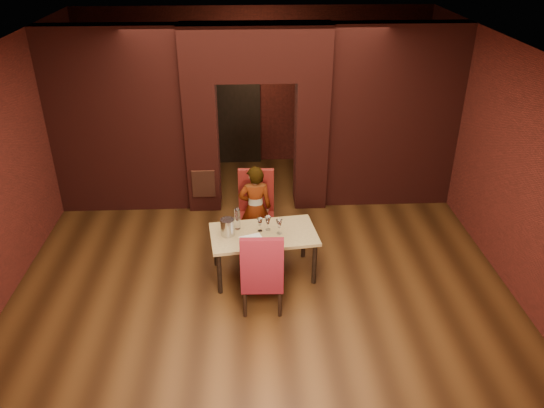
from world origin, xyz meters
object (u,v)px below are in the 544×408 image
at_px(chair_near, 262,269).
at_px(person_seated, 255,208).
at_px(dining_table, 264,254).
at_px(wine_glass_a, 260,225).
at_px(chair_far, 256,211).
at_px(wine_bucket, 228,227).
at_px(water_bottle, 237,218).
at_px(wine_glass_c, 279,227).
at_px(wine_glass_b, 268,223).
at_px(potted_plant, 294,226).

relative_size(chair_near, person_seated, 0.85).
height_order(dining_table, wine_glass_a, wine_glass_a).
height_order(dining_table, person_seated, person_seated).
distance_m(chair_far, wine_bucket, 0.94).
bearing_deg(water_bottle, chair_far, 67.48).
height_order(wine_glass_a, water_bottle, water_bottle).
relative_size(chair_near, wine_glass_c, 5.30).
bearing_deg(wine_bucket, wine_glass_c, -0.13).
height_order(wine_glass_b, wine_bucket, wine_bucket).
distance_m(wine_glass_c, water_bottle, 0.61).
bearing_deg(person_seated, wine_glass_c, 109.22).
xyz_separation_m(wine_glass_b, wine_bucket, (-0.57, -0.10, 0.01)).
bearing_deg(person_seated, wine_glass_a, 90.68).
bearing_deg(chair_near, wine_glass_a, -87.94).
bearing_deg(chair_near, water_bottle, -67.76).
xyz_separation_m(chair_near, water_bottle, (-0.32, 0.87, 0.27)).
bearing_deg(dining_table, potted_plant, 54.90).
bearing_deg(potted_plant, wine_glass_b, -116.91).
relative_size(wine_glass_a, potted_plant, 0.49).
distance_m(wine_glass_c, wine_bucket, 0.73).
xyz_separation_m(dining_table, wine_bucket, (-0.50, -0.02, 0.47)).
relative_size(dining_table, wine_glass_c, 6.62).
xyz_separation_m(water_bottle, potted_plant, (0.90, 0.88, -0.66)).
relative_size(chair_near, wine_bucket, 4.91).
height_order(chair_far, water_bottle, chair_far).
bearing_deg(water_bottle, wine_glass_c, -15.07).
xyz_separation_m(chair_near, wine_bucket, (-0.46, 0.71, 0.22)).
distance_m(dining_table, chair_far, 0.84).
relative_size(person_seated, wine_glass_a, 7.01).
distance_m(chair_near, potted_plant, 1.88).
distance_m(person_seated, wine_glass_c, 0.83).
bearing_deg(wine_glass_b, potted_plant, 63.09).
bearing_deg(wine_glass_b, water_bottle, 172.98).
distance_m(dining_table, wine_glass_c, 0.51).
height_order(chair_near, person_seated, person_seated).
bearing_deg(wine_glass_c, wine_glass_a, 163.06).
bearing_deg(wine_bucket, chair_near, -56.99).
relative_size(dining_table, person_seated, 1.06).
relative_size(chair_far, potted_plant, 2.96).
bearing_deg(chair_near, wine_bucket, -55.24).
distance_m(person_seated, potted_plant, 0.86).
xyz_separation_m(wine_bucket, water_bottle, (0.14, 0.16, 0.05)).
bearing_deg(wine_glass_c, wine_bucket, 179.87).
xyz_separation_m(chair_far, person_seated, (-0.01, -0.06, 0.09)).
bearing_deg(chair_near, person_seated, -85.89).
bearing_deg(chair_far, wine_bucket, -113.74).
bearing_deg(dining_table, wine_glass_c, -12.60).
bearing_deg(chair_far, dining_table, -80.39).
xyz_separation_m(chair_near, person_seated, (-0.06, 1.46, 0.11)).
xyz_separation_m(person_seated, potted_plant, (0.64, 0.28, -0.50)).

